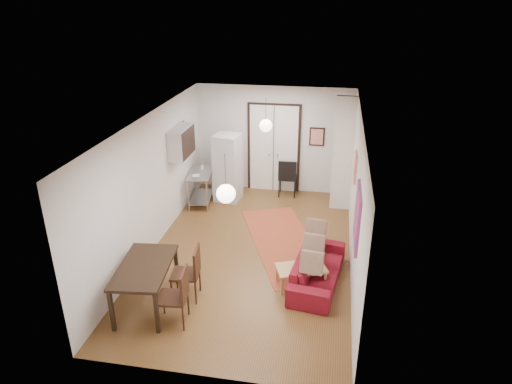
% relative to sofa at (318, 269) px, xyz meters
% --- Properties ---
extents(floor, '(7.00, 7.00, 0.00)m').
position_rel_sofa_xyz_m(floor, '(-1.46, 0.84, -0.29)').
color(floor, brown).
rests_on(floor, ground).
extents(ceiling, '(4.20, 7.00, 0.02)m').
position_rel_sofa_xyz_m(ceiling, '(-1.46, 0.84, 2.61)').
color(ceiling, silver).
rests_on(ceiling, wall_back).
extents(wall_back, '(4.20, 0.02, 2.90)m').
position_rel_sofa_xyz_m(wall_back, '(-1.46, 4.34, 1.16)').
color(wall_back, silver).
rests_on(wall_back, floor).
extents(wall_front, '(4.20, 0.02, 2.90)m').
position_rel_sofa_xyz_m(wall_front, '(-1.46, -2.66, 1.16)').
color(wall_front, silver).
rests_on(wall_front, floor).
extents(wall_left, '(0.02, 7.00, 2.90)m').
position_rel_sofa_xyz_m(wall_left, '(-3.56, 0.84, 1.16)').
color(wall_left, silver).
rests_on(wall_left, floor).
extents(wall_right, '(0.02, 7.00, 2.90)m').
position_rel_sofa_xyz_m(wall_right, '(0.64, 0.84, 1.16)').
color(wall_right, silver).
rests_on(wall_right, floor).
extents(double_doors, '(1.44, 0.06, 2.50)m').
position_rel_sofa_xyz_m(double_doors, '(-1.46, 4.29, 0.91)').
color(double_doors, white).
rests_on(double_doors, wall_back).
extents(stub_partition, '(0.50, 0.10, 2.90)m').
position_rel_sofa_xyz_m(stub_partition, '(0.39, 3.39, 1.16)').
color(stub_partition, silver).
rests_on(stub_partition, floor).
extents(wall_cabinet, '(0.35, 1.00, 0.70)m').
position_rel_sofa_xyz_m(wall_cabinet, '(-3.38, 2.34, 1.61)').
color(wall_cabinet, silver).
rests_on(wall_cabinet, wall_left).
extents(painting_popart, '(0.05, 1.00, 1.00)m').
position_rel_sofa_xyz_m(painting_popart, '(0.61, -0.41, 1.36)').
color(painting_popart, red).
rests_on(painting_popart, wall_right).
extents(painting_abstract, '(0.05, 0.50, 0.60)m').
position_rel_sofa_xyz_m(painting_abstract, '(0.61, 1.64, 1.51)').
color(painting_abstract, '#EDE4C5').
rests_on(painting_abstract, wall_right).
extents(poster_back, '(0.40, 0.03, 0.50)m').
position_rel_sofa_xyz_m(poster_back, '(-0.31, 4.31, 1.31)').
color(poster_back, red).
rests_on(poster_back, wall_back).
extents(print_left, '(0.03, 0.44, 0.54)m').
position_rel_sofa_xyz_m(print_left, '(-3.53, 2.84, 1.66)').
color(print_left, '#8F5C3B').
rests_on(print_left, wall_left).
extents(pendant_back, '(0.30, 0.30, 0.80)m').
position_rel_sofa_xyz_m(pendant_back, '(-1.46, 2.84, 1.96)').
color(pendant_back, white).
rests_on(pendant_back, ceiling).
extents(pendant_front, '(0.30, 0.30, 0.80)m').
position_rel_sofa_xyz_m(pendant_front, '(-1.46, -1.16, 1.96)').
color(pendant_front, white).
rests_on(pendant_front, ceiling).
extents(kilim_rug, '(2.49, 3.68, 0.01)m').
position_rel_sofa_xyz_m(kilim_rug, '(-0.80, 1.37, -0.29)').
color(kilim_rug, '#BA4C2E').
rests_on(kilim_rug, floor).
extents(sofa, '(2.08, 1.05, 0.58)m').
position_rel_sofa_xyz_m(sofa, '(0.00, 0.00, 0.00)').
color(sofa, maroon).
rests_on(sofa, floor).
extents(coffee_table, '(1.04, 0.81, 0.41)m').
position_rel_sofa_xyz_m(coffee_table, '(-0.31, -0.19, 0.06)').
color(coffee_table, tan).
rests_on(coffee_table, floor).
extents(potted_plant, '(0.42, 0.45, 0.40)m').
position_rel_sofa_xyz_m(potted_plant, '(-0.21, -0.19, 0.32)').
color(potted_plant, '#357032').
rests_on(potted_plant, coffee_table).
extents(kitchen_counter, '(0.70, 1.17, 0.84)m').
position_rel_sofa_xyz_m(kitchen_counter, '(-3.21, 3.09, 0.24)').
color(kitchen_counter, '#B2B5B7').
rests_on(kitchen_counter, floor).
extents(bowl, '(0.24, 0.24, 0.05)m').
position_rel_sofa_xyz_m(bowl, '(-3.21, 2.79, 0.58)').
color(bowl, beige).
rests_on(bowl, kitchen_counter).
extents(soap_bottle, '(0.10, 0.10, 0.18)m').
position_rel_sofa_xyz_m(soap_bottle, '(-3.21, 3.34, 0.64)').
color(soap_bottle, '#54A1B7').
rests_on(soap_bottle, kitchen_counter).
extents(fridge, '(0.71, 0.71, 1.79)m').
position_rel_sofa_xyz_m(fridge, '(-2.56, 3.44, 0.61)').
color(fridge, silver).
rests_on(fridge, floor).
extents(dining_table, '(1.00, 1.57, 0.82)m').
position_rel_sofa_xyz_m(dining_table, '(-2.93, -1.24, 0.44)').
color(dining_table, black).
rests_on(dining_table, floor).
extents(dining_chair_near, '(0.53, 0.72, 1.02)m').
position_rel_sofa_xyz_m(dining_chair_near, '(-2.33, -0.79, 0.30)').
color(dining_chair_near, '#381E12').
rests_on(dining_chair_near, floor).
extents(dining_chair_far, '(0.53, 0.72, 1.02)m').
position_rel_sofa_xyz_m(dining_chair_far, '(-2.33, -1.49, 0.30)').
color(dining_chair_far, '#381E12').
rests_on(dining_chair_far, floor).
extents(black_side_chair, '(0.49, 0.49, 1.05)m').
position_rel_sofa_xyz_m(black_side_chair, '(-1.03, 4.09, 0.33)').
color(black_side_chair, black).
rests_on(black_side_chair, floor).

